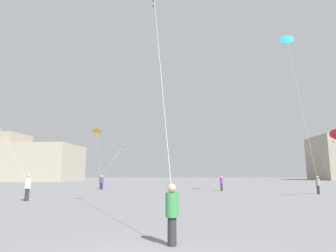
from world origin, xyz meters
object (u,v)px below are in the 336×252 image
at_px(person_in_blue, 102,182).
at_px(building_centre_hall, 40,163).
at_px(person_in_purple, 221,183).
at_px(kite_cyan_diamond, 287,39).
at_px(person_in_grey, 318,184).
at_px(kite_amber_delta, 97,132).
at_px(kite_lime_diamond, 123,146).
at_px(person_in_green, 172,211).
at_px(person_in_white, 28,186).
at_px(person_in_red, 101,181).

height_order(person_in_blue, building_centre_hall, building_centre_hall).
xyz_separation_m(person_in_purple, kite_cyan_diamond, (5.91, -5.78, 13.97)).
distance_m(person_in_grey, kite_amber_delta, 25.55).
bearing_deg(person_in_purple, person_in_blue, 7.57).
height_order(person_in_purple, person_in_grey, person_in_grey).
bearing_deg(building_centre_hall, kite_lime_diamond, -49.10).
relative_size(person_in_grey, person_in_green, 1.05).
relative_size(person_in_purple, person_in_grey, 0.97).
height_order(person_in_green, kite_cyan_diamond, kite_cyan_diamond).
height_order(person_in_white, building_centre_hall, building_centre_hall).
bearing_deg(person_in_green, person_in_white, 65.22).
bearing_deg(kite_lime_diamond, person_in_purple, -39.16).
distance_m(person_in_grey, kite_lime_diamond, 26.92).
bearing_deg(person_in_grey, person_in_blue, -120.55).
bearing_deg(kite_cyan_diamond, person_in_purple, 135.64).
xyz_separation_m(person_in_blue, building_centre_hall, (-28.70, 42.41, 3.93)).
bearing_deg(person_in_grey, person_in_green, -46.62).
bearing_deg(person_in_purple, kite_cyan_diamond, 152.60).
distance_m(kite_lime_diamond, kite_cyan_diamond, 26.74).
bearing_deg(person_in_white, kite_lime_diamond, -150.87).
height_order(person_in_green, building_centre_hall, building_centre_hall).
relative_size(person_in_white, person_in_green, 1.16).
relative_size(person_in_red, kite_lime_diamond, 0.25).
bearing_deg(kite_amber_delta, building_centre_hall, 123.67).
xyz_separation_m(kite_lime_diamond, building_centre_hall, (-29.43, 33.97, -1.22)).
relative_size(person_in_blue, building_centre_hall, 0.08).
height_order(person_in_green, kite_lime_diamond, kite_lime_diamond).
height_order(person_in_green, kite_amber_delta, kite_amber_delta).
distance_m(kite_amber_delta, kite_cyan_diamond, 24.31).
distance_m(person_in_blue, kite_lime_diamond, 9.91).
relative_size(person_in_white, person_in_blue, 1.12).
relative_size(person_in_red, person_in_green, 1.06).
distance_m(person_in_white, person_in_red, 16.91).
bearing_deg(kite_lime_diamond, building_centre_hall, 130.90).
xyz_separation_m(person_in_white, building_centre_hall, (-27.34, 56.97, 3.82)).
distance_m(kite_lime_diamond, kite_amber_delta, 7.56).
xyz_separation_m(person_in_blue, kite_cyan_diamond, (19.83, -8.08, 13.96)).
bearing_deg(person_in_red, kite_cyan_diamond, -100.03).
xyz_separation_m(person_in_white, person_in_blue, (1.36, 14.56, -0.11)).
relative_size(person_in_grey, kite_lime_diamond, 0.25).
distance_m(person_in_blue, kite_cyan_diamond, 25.56).
distance_m(person_in_purple, person_in_blue, 14.11).
relative_size(person_in_blue, kite_amber_delta, 0.26).
relative_size(person_in_white, kite_lime_diamond, 0.28).
bearing_deg(person_in_blue, person_in_purple, -51.20).
bearing_deg(person_in_white, person_in_purple, 163.05).
relative_size(person_in_green, kite_cyan_diamond, 0.11).
distance_m(person_in_red, kite_amber_delta, 6.33).
height_order(person_in_grey, kite_amber_delta, kite_amber_delta).
relative_size(person_in_blue, person_in_grey, 0.98).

